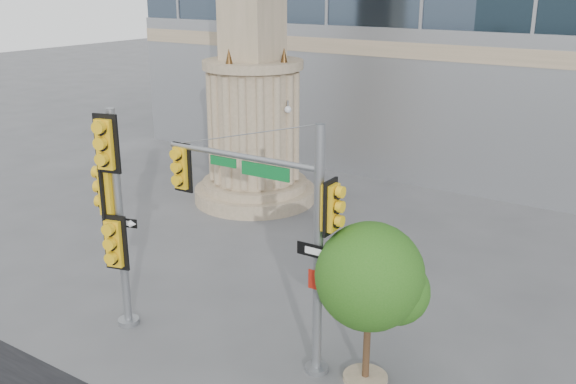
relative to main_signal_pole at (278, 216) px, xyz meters
The scene contains 5 objects.
ground 3.41m from the main_signal_pole, 122.83° to the right, with size 120.00×120.00×0.00m, color #545456.
monument 10.68m from the main_signal_pole, 129.15° to the left, with size 4.40×4.40×16.60m.
main_signal_pole is the anchor object (origin of this frame).
secondary_signal_pole 3.88m from the main_signal_pole, 166.47° to the right, with size 0.95×0.68×5.14m.
street_tree 2.24m from the main_signal_pole, ahead, with size 2.17×2.12×3.38m.
Camera 1 is at (7.39, -8.94, 7.70)m, focal length 40.00 mm.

